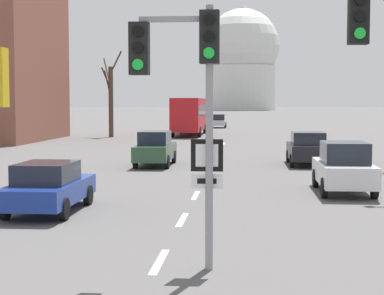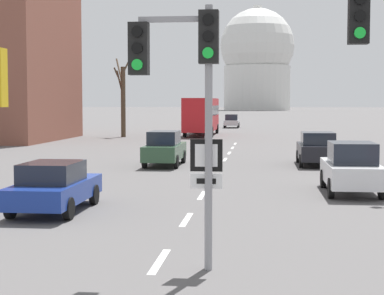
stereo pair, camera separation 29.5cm
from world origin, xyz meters
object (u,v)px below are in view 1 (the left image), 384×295
traffic_signal_centre_tall (185,71)px  sedan_near_left (344,168)px  sedan_mid_centre (219,121)px  city_bus (189,114)px  route_sign_post (207,179)px  sedan_far_right (308,148)px  sedan_near_right (49,187)px  sedan_far_left (155,148)px

traffic_signal_centre_tall → sedan_near_left: size_ratio=1.15×
sedan_mid_centre → city_bus: 18.30m
route_sign_post → sedan_mid_centre: bearing=92.3°
sedan_far_right → route_sign_post: bearing=-100.6°
traffic_signal_centre_tall → sedan_near_right: 7.95m
traffic_signal_centre_tall → city_bus: (-4.22, 48.38, -1.63)m
traffic_signal_centre_tall → sedan_far_right: 20.90m
traffic_signal_centre_tall → route_sign_post: size_ratio=1.96×
sedan_near_right → city_bus: size_ratio=0.39×
traffic_signal_centre_tall → route_sign_post: 2.03m
route_sign_post → sedan_near_left: (4.07, 10.43, -0.82)m
sedan_near_left → sedan_near_right: 10.06m
traffic_signal_centre_tall → sedan_mid_centre: traffic_signal_centre_tall is taller
sedan_near_right → sedan_far_right: sedan_far_right is taller
sedan_far_right → city_bus: bearing=106.6°
sedan_near_left → sedan_near_right: (-8.92, -4.64, -0.15)m
sedan_far_right → sedan_far_left: bearing=-172.9°
sedan_far_left → city_bus: size_ratio=0.42×
route_sign_post → sedan_near_right: route_sign_post is taller
sedan_mid_centre → sedan_far_right: size_ratio=1.02×
sedan_near_right → sedan_far_left: (1.13, 13.46, 0.13)m
route_sign_post → sedan_near_left: bearing=68.7°
sedan_near_left → sedan_far_left: 11.76m
route_sign_post → sedan_near_right: 7.62m
city_bus → traffic_signal_centre_tall: bearing=-85.0°
traffic_signal_centre_tall → sedan_far_right: (4.16, 20.28, -2.85)m
route_sign_post → sedan_mid_centre: (-2.64, 66.43, -0.87)m
route_sign_post → sedan_near_right: size_ratio=0.59×
sedan_far_left → city_bus: city_bus is taller
traffic_signal_centre_tall → sedan_mid_centre: bearing=91.9°
sedan_mid_centre → sedan_far_left: (-1.08, -47.19, 0.04)m
sedan_near_right → sedan_far_left: bearing=85.2°
route_sign_post → sedan_mid_centre: route_sign_post is taller
traffic_signal_centre_tall → sedan_near_left: bearing=67.0°
route_sign_post → sedan_far_right: bearing=79.4°
traffic_signal_centre_tall → city_bus: 48.59m
traffic_signal_centre_tall → sedan_near_left: (4.47, 10.53, -2.81)m
sedan_near_right → city_bus: bearing=89.7°
sedan_far_left → sedan_mid_centre: bearing=88.7°
sedan_near_right → traffic_signal_centre_tall: bearing=-52.9°
sedan_near_left → city_bus: (-8.69, 37.85, 1.17)m
sedan_near_right → city_bus: (0.23, 42.49, 1.32)m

